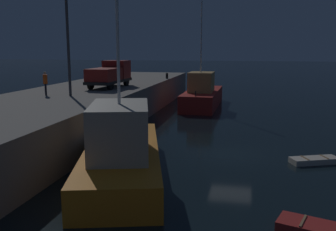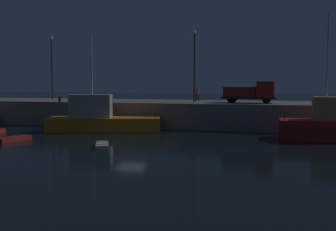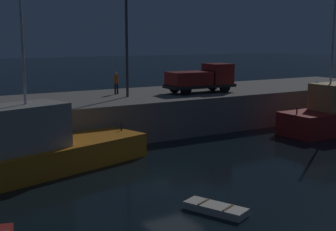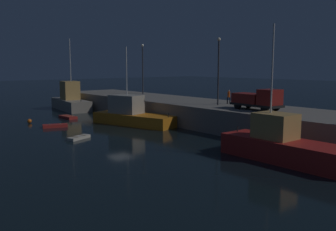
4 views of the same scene
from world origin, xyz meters
name	(u,v)px [view 2 (image 2 of 4)]	position (x,y,z in m)	size (l,w,h in m)	color
ground_plane	(131,139)	(0.00, 0.00, 0.00)	(320.00, 320.00, 0.00)	black
pier_quay	(167,113)	(0.00, 12.85, 1.40)	(61.54, 9.68, 2.79)	gray
fishing_trawler_red	(101,119)	(-5.18, 5.11, 1.29)	(12.05, 6.60, 10.00)	orange
dinghy_orange_near	(13,139)	(-9.42, -3.52, 0.19)	(1.99, 3.15, 0.42)	#B22823
dinghy_red_small	(102,145)	(-0.75, -4.59, 0.16)	(1.89, 2.83, 0.35)	beige
lamp_post_west	(52,63)	(-16.59, 15.06, 7.65)	(0.44, 0.44, 8.37)	#38383D
lamp_post_east	(194,60)	(3.40, 12.01, 7.54)	(0.44, 0.44, 8.15)	#38383D
utility_truck	(251,92)	(9.84, 11.35, 3.97)	(5.91, 2.42, 2.34)	black
dockworker	(197,93)	(3.40, 14.01, 3.80)	(0.44, 0.44, 1.76)	black
bollard_west	(60,99)	(-11.80, 8.51, 3.09)	(0.28, 0.28, 0.60)	black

